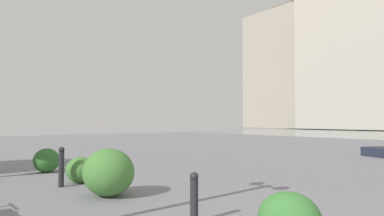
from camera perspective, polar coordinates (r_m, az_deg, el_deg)
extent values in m
cube|color=#B2A899|center=(73.69, 25.67, 7.11)|extent=(17.45, 14.70, 26.23)
cube|color=#9E9384|center=(83.87, 15.82, 5.93)|extent=(16.14, 14.19, 26.42)
cube|color=#6E675C|center=(87.06, 15.71, 15.36)|extent=(5.81, 5.11, 2.40)
cylinder|color=#232328|center=(5.18, 0.36, -15.17)|extent=(0.12, 0.12, 0.62)
sphere|color=#232328|center=(5.11, 0.36, -11.33)|extent=(0.13, 0.13, 0.13)
cylinder|color=#232328|center=(8.32, -20.93, -9.49)|extent=(0.12, 0.12, 0.79)
sphere|color=#232328|center=(8.28, -20.89, -6.50)|extent=(0.13, 0.13, 0.13)
ellipsoid|color=#2D6628|center=(10.83, -23.07, -8.02)|extent=(0.80, 0.72, 0.68)
ellipsoid|color=#477F38|center=(7.04, -13.71, -10.36)|extent=(1.10, 0.99, 0.93)
ellipsoid|color=#477F38|center=(8.73, -18.14, -9.76)|extent=(0.72, 0.65, 0.61)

